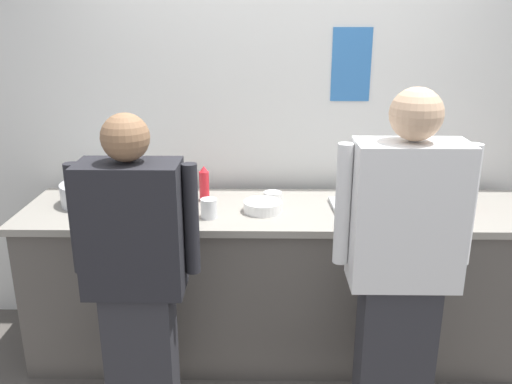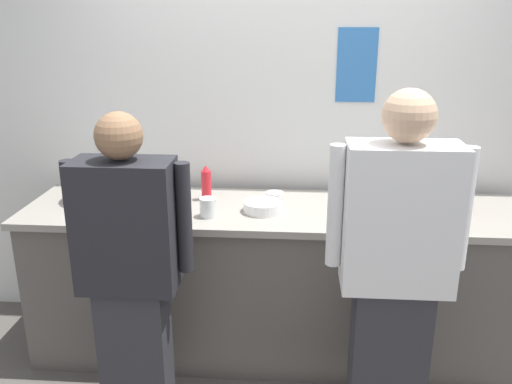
# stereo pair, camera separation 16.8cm
# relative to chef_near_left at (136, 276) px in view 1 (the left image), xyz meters

# --- Properties ---
(wall_back) EXTENTS (4.65, 0.11, 2.83)m
(wall_back) POSITION_rel_chef_near_left_xyz_m (0.69, 1.17, 0.57)
(wall_back) COLOR silver
(wall_back) RESTS_ON ground
(prep_counter) EXTENTS (2.96, 0.71, 0.94)m
(prep_counter) POSITION_rel_chef_near_left_xyz_m (0.69, 0.69, -0.38)
(prep_counter) COLOR #56514C
(prep_counter) RESTS_ON ground
(chef_near_left) EXTENTS (0.59, 0.24, 1.61)m
(chef_near_left) POSITION_rel_chef_near_left_xyz_m (0.00, 0.00, 0.00)
(chef_near_left) COLOR #2D2D33
(chef_near_left) RESTS_ON ground
(chef_center) EXTENTS (0.62, 0.24, 1.72)m
(chef_center) POSITION_rel_chef_near_left_xyz_m (1.22, -0.01, 0.06)
(chef_center) COLOR #2D2D33
(chef_center) RESTS_ON ground
(plate_stack_front) EXTENTS (0.22, 0.22, 0.06)m
(plate_stack_front) POSITION_rel_chef_near_left_xyz_m (0.58, 0.63, 0.12)
(plate_stack_front) COLOR white
(plate_stack_front) RESTS_ON prep_counter
(mixing_bowl_steel) EXTENTS (0.35, 0.35, 0.12)m
(mixing_bowl_steel) POSITION_rel_chef_near_left_xyz_m (-0.43, 0.76, 0.15)
(mixing_bowl_steel) COLOR #B7BABF
(mixing_bowl_steel) RESTS_ON prep_counter
(sheet_tray) EXTENTS (0.47, 0.36, 0.02)m
(sheet_tray) POSITION_rel_chef_near_left_xyz_m (1.21, 0.67, 0.10)
(sheet_tray) COLOR #B7BABF
(sheet_tray) RESTS_ON prep_counter
(squeeze_bottle_primary) EXTENTS (0.06, 0.06, 0.20)m
(squeeze_bottle_primary) POSITION_rel_chef_near_left_xyz_m (1.71, 0.70, 0.18)
(squeeze_bottle_primary) COLOR red
(squeeze_bottle_primary) RESTS_ON prep_counter
(squeeze_bottle_secondary) EXTENTS (0.06, 0.06, 0.21)m
(squeeze_bottle_secondary) POSITION_rel_chef_near_left_xyz_m (0.24, 0.81, 0.19)
(squeeze_bottle_secondary) COLOR red
(squeeze_bottle_secondary) RESTS_ON prep_counter
(ramekin_green_sauce) EXTENTS (0.11, 0.11, 0.04)m
(ramekin_green_sauce) POSITION_rel_chef_near_left_xyz_m (0.64, 0.85, 0.11)
(ramekin_green_sauce) COLOR white
(ramekin_green_sauce) RESTS_ON prep_counter
(ramekin_orange_sauce) EXTENTS (0.10, 0.10, 0.04)m
(ramekin_orange_sauce) POSITION_rel_chef_near_left_xyz_m (1.60, 0.87, 0.11)
(ramekin_orange_sauce) COLOR white
(ramekin_orange_sauce) RESTS_ON prep_counter
(deli_cup) EXTENTS (0.09, 0.09, 0.11)m
(deli_cup) POSITION_rel_chef_near_left_xyz_m (0.29, 0.52, 0.14)
(deli_cup) COLOR white
(deli_cup) RESTS_ON prep_counter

